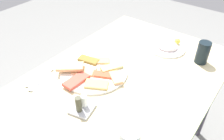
% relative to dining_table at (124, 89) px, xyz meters
% --- Properties ---
extents(dining_table, '(1.18, 0.82, 0.75)m').
position_rel_dining_table_xyz_m(dining_table, '(0.00, 0.00, 0.00)').
color(dining_table, beige).
rests_on(dining_table, ground_plane).
extents(pide_platter, '(0.35, 0.35, 0.04)m').
position_rel_dining_table_xyz_m(pide_platter, '(0.07, -0.14, 0.09)').
color(pide_platter, white).
rests_on(pide_platter, dining_table).
extents(salad_plate_greens, '(0.21, 0.21, 0.05)m').
position_rel_dining_table_xyz_m(salad_plate_greens, '(-0.37, 0.05, 0.10)').
color(salad_plate_greens, white).
rests_on(salad_plate_greens, dining_table).
extents(soda_can, '(0.09, 0.09, 0.12)m').
position_rel_dining_table_xyz_m(soda_can, '(-0.35, 0.26, 0.14)').
color(soda_can, black).
rests_on(soda_can, dining_table).
extents(paper_napkin, '(0.16, 0.16, 0.00)m').
position_rel_dining_table_xyz_m(paper_napkin, '(0.27, -0.33, 0.08)').
color(paper_napkin, white).
rests_on(paper_napkin, dining_table).
extents(fork, '(0.16, 0.06, 0.00)m').
position_rel_dining_table_xyz_m(fork, '(0.27, -0.34, 0.09)').
color(fork, silver).
rests_on(fork, paper_napkin).
extents(spoon, '(0.18, 0.07, 0.00)m').
position_rel_dining_table_xyz_m(spoon, '(0.27, -0.31, 0.09)').
color(spoon, silver).
rests_on(spoon, paper_napkin).
extents(condiment_caddy, '(0.11, 0.11, 0.08)m').
position_rel_dining_table_xyz_m(condiment_caddy, '(0.29, -0.01, 0.11)').
color(condiment_caddy, '#B2B2B7').
rests_on(condiment_caddy, dining_table).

